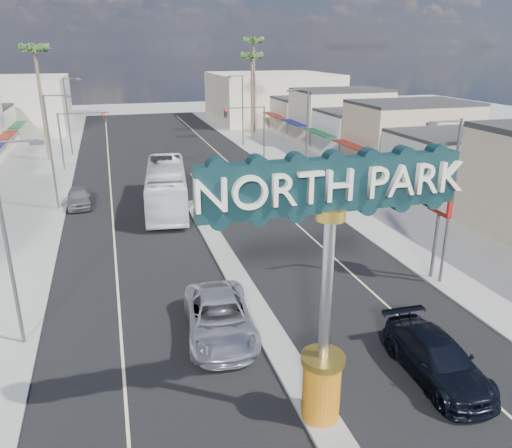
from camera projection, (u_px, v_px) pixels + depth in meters
ground at (190, 199)px, 42.80m from camera, size 160.00×160.00×0.00m
road at (190, 199)px, 42.80m from camera, size 20.00×120.00×0.01m
median_island at (236, 275)px, 28.31m from camera, size 1.30×30.00×0.16m
sidewalk_left at (13, 213)px, 39.06m from camera, size 8.00×120.00×0.12m
sidewalk_right at (339, 186)px, 46.51m from camera, size 8.00×120.00×0.12m
storefront_row_right at (370, 129)px, 59.93m from camera, size 12.00×42.00×6.00m
backdrop_far_right at (271, 97)px, 87.99m from camera, size 20.00×20.00×8.00m
gateway_sign at (328, 265)px, 15.49m from camera, size 8.20×1.50×9.15m
traffic_signal_left at (78, 129)px, 51.57m from camera, size 5.09×0.45×6.00m
traffic_signal_right at (249, 122)px, 56.46m from camera, size 5.09×0.45×6.00m
streetlight_l_near at (10, 236)px, 20.25m from camera, size 2.03×0.22×9.00m
streetlight_l_mid at (52, 147)px, 38.33m from camera, size 2.03×0.22×9.00m
streetlight_l_far at (69, 113)px, 58.21m from camera, size 2.03×0.22×9.00m
streetlight_r_near at (449, 195)px, 25.80m from camera, size 2.03×0.22×9.00m
streetlight_r_mid at (305, 134)px, 43.88m from camera, size 2.03×0.22×9.00m
streetlight_r_far at (241, 107)px, 63.76m from camera, size 2.03×0.22×9.00m
palm_left_far at (35, 55)px, 53.57m from camera, size 2.60×2.60×13.10m
palm_right_mid at (252, 61)px, 66.21m from camera, size 2.60×2.60×12.10m
palm_right_far at (254, 46)px, 71.56m from camera, size 2.60×2.60×14.10m
suv_left at (219, 317)px, 22.37m from camera, size 3.50×6.57×1.76m
suv_right at (437, 359)px, 19.49m from camera, size 2.48×5.73×1.64m
car_parked_left at (79, 197)px, 40.59m from camera, size 2.02×4.66×1.56m
city_bus at (166, 186)px, 40.01m from camera, size 4.40×12.95×3.54m
bank_pylon_sign at (441, 200)px, 26.58m from camera, size 0.32×1.88×5.98m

